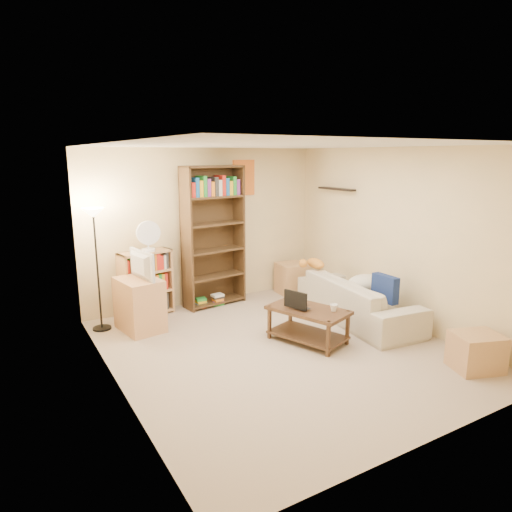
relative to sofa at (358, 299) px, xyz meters
name	(u,v)px	position (x,y,z in m)	size (l,w,h in m)	color
room	(282,221)	(-1.55, -0.29, 1.31)	(4.50, 4.54, 2.52)	tan
sofa	(358,299)	(0.00, 0.00, 0.00)	(1.06, 2.21, 0.62)	#BAB29A
navy_pillow	(385,288)	(0.05, -0.47, 0.28)	(0.41, 0.12, 0.37)	navy
cream_blanket	(365,283)	(0.16, 0.03, 0.22)	(0.57, 0.41, 0.25)	beige
tabby_cat	(313,263)	(-0.18, 0.84, 0.40)	(0.49, 0.22, 0.17)	orange
coffee_table	(308,320)	(-1.12, -0.28, -0.01)	(0.88, 1.15, 0.45)	#462E1A
laptop	(302,306)	(-1.16, -0.20, 0.15)	(0.24, 0.36, 0.03)	black
laptop_screen	(295,300)	(-1.30, -0.25, 0.28)	(0.01, 0.34, 0.23)	white
mug	(334,308)	(-0.90, -0.53, 0.19)	(0.13, 0.13, 0.09)	white
tv_remote	(292,300)	(-1.13, 0.08, 0.15)	(0.06, 0.18, 0.02)	black
tv_stand	(140,305)	(-2.88, 1.23, 0.05)	(0.49, 0.68, 0.73)	tan
television	(137,265)	(-2.88, 1.23, 0.62)	(0.19, 0.69, 0.39)	black
tall_bookshelf	(214,233)	(-1.51, 1.72, 0.87)	(1.04, 0.46, 2.23)	#47301B
short_bookshelf	(146,284)	(-2.62, 1.76, 0.19)	(0.82, 0.45, 1.00)	tan
desk_fan	(148,236)	(-2.56, 1.71, 0.92)	(0.35, 0.20, 0.46)	white
floor_lamp	(95,234)	(-3.35, 1.52, 1.05)	(0.29, 0.29, 1.70)	black
side_table	(292,278)	(-0.08, 1.58, -0.04)	(0.47, 0.47, 0.54)	tan
end_cabinet	(476,352)	(0.05, -1.89, -0.10)	(0.51, 0.43, 0.43)	tan
book_stacks	(210,301)	(-1.62, 1.66, -0.22)	(0.47, 0.17, 0.19)	red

